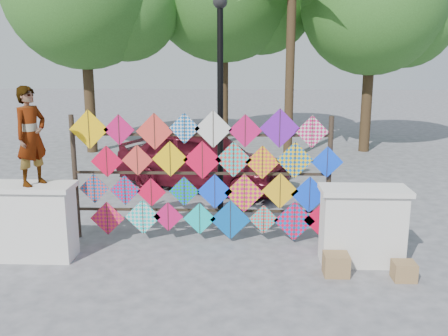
{
  "coord_description": "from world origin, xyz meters",
  "views": [
    {
      "loc": [
        0.76,
        -7.91,
        3.36
      ],
      "look_at": [
        0.43,
        0.6,
        1.4
      ],
      "focal_mm": 40.0,
      "sensor_mm": 36.0,
      "label": 1
    }
  ],
  "objects_px": {
    "kite_rack": "(208,176)",
    "sedan": "(203,159)",
    "lamppost": "(220,88)",
    "vendor_woman": "(31,136)"
  },
  "relations": [
    {
      "from": "kite_rack",
      "to": "lamppost",
      "type": "distance_m",
      "value": 1.96
    },
    {
      "from": "vendor_woman",
      "to": "lamppost",
      "type": "distance_m",
      "value": 3.71
    },
    {
      "from": "vendor_woman",
      "to": "sedan",
      "type": "xyz_separation_m",
      "value": [
        2.37,
        4.55,
        -1.32
      ]
    },
    {
      "from": "sedan",
      "to": "lamppost",
      "type": "bearing_deg",
      "value": -143.56
    },
    {
      "from": "sedan",
      "to": "lamppost",
      "type": "relative_size",
      "value": 1.0
    },
    {
      "from": "vendor_woman",
      "to": "sedan",
      "type": "height_order",
      "value": "vendor_woman"
    },
    {
      "from": "kite_rack",
      "to": "lamppost",
      "type": "relative_size",
      "value": 1.1
    },
    {
      "from": "kite_rack",
      "to": "sedan",
      "type": "distance_m",
      "value": 3.67
    },
    {
      "from": "kite_rack",
      "to": "sedan",
      "type": "bearing_deg",
      "value": 96.01
    },
    {
      "from": "kite_rack",
      "to": "sedan",
      "type": "height_order",
      "value": "kite_rack"
    }
  ]
}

